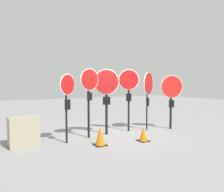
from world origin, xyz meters
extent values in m
plane|color=gray|center=(0.00, 0.00, 0.00)|extent=(40.00, 40.00, 0.00)
cylinder|color=black|center=(-2.22, -0.07, 1.08)|extent=(0.06, 0.06, 2.17)
cylinder|color=white|center=(-2.20, -0.12, 1.85)|extent=(0.59, 0.35, 0.67)
cylinder|color=red|center=(-2.19, -0.14, 1.85)|extent=(0.54, 0.32, 0.61)
cube|color=black|center=(-2.20, -0.12, 1.22)|extent=(0.23, 0.14, 0.32)
cylinder|color=black|center=(-1.33, 0.19, 1.12)|extent=(0.08, 0.08, 2.24)
cylinder|color=white|center=(-1.32, 0.13, 2.01)|extent=(0.75, 0.18, 0.76)
cylinder|color=red|center=(-1.31, 0.11, 2.01)|extent=(0.69, 0.17, 0.70)
cube|color=black|center=(-1.32, 0.13, 1.43)|extent=(0.20, 0.06, 0.27)
cylinder|color=black|center=(-0.55, 0.31, 1.07)|extent=(0.09, 0.09, 2.13)
cylinder|color=white|center=(-0.58, 0.25, 1.94)|extent=(0.83, 0.45, 0.92)
cylinder|color=red|center=(-0.59, 0.24, 1.94)|extent=(0.77, 0.43, 0.86)
cube|color=black|center=(-0.58, 0.25, 1.25)|extent=(0.25, 0.15, 0.29)
cylinder|color=black|center=(0.46, 0.32, 1.14)|extent=(0.07, 0.07, 2.28)
cylinder|color=white|center=(0.43, 0.27, 2.03)|extent=(0.69, 0.45, 0.80)
cylinder|color=red|center=(0.42, 0.26, 2.03)|extent=(0.64, 0.42, 0.74)
cube|color=black|center=(0.43, 0.27, 1.34)|extent=(0.18, 0.13, 0.29)
cylinder|color=black|center=(1.23, 0.13, 1.18)|extent=(0.06, 0.06, 2.36)
cylinder|color=white|center=(1.25, 0.09, 1.88)|extent=(0.83, 0.48, 0.94)
cylinder|color=#AD0F0F|center=(1.26, 0.07, 1.88)|extent=(0.78, 0.45, 0.88)
cube|color=black|center=(1.25, 0.09, 1.14)|extent=(0.21, 0.13, 0.33)
cylinder|color=black|center=(2.23, -0.20, 1.02)|extent=(0.09, 0.09, 2.04)
cylinder|color=white|center=(2.20, -0.27, 1.75)|extent=(0.86, 0.41, 0.93)
cylinder|color=red|center=(2.19, -0.28, 1.75)|extent=(0.80, 0.39, 0.87)
cube|color=black|center=(2.20, -0.27, 1.05)|extent=(0.21, 0.11, 0.30)
cube|color=black|center=(-1.45, -0.87, 0.01)|extent=(0.36, 0.36, 0.02)
cone|color=orange|center=(-1.45, -0.87, 0.30)|extent=(0.30, 0.30, 0.56)
cube|color=black|center=(-0.01, -1.17, 0.01)|extent=(0.34, 0.34, 0.02)
cone|color=orange|center=(-0.01, -1.17, 0.25)|extent=(0.28, 0.28, 0.46)
cube|color=#9E937A|center=(-3.44, 0.27, 0.44)|extent=(0.83, 0.66, 0.88)
camera|label=1|loc=(-4.53, -6.63, 1.87)|focal=35.00mm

